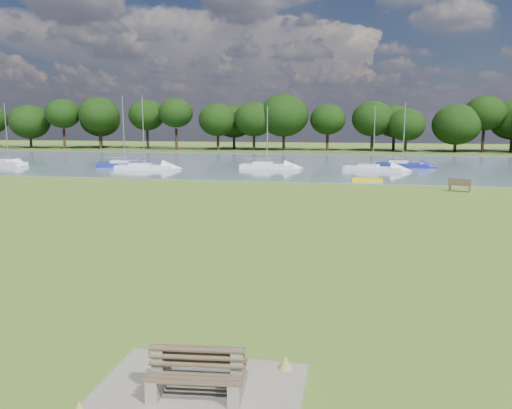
% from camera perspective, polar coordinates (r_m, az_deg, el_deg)
% --- Properties ---
extents(ground, '(220.00, 220.00, 0.00)m').
position_cam_1_polar(ground, '(23.71, 3.68, -3.91)').
color(ground, olive).
extents(river, '(220.00, 40.00, 0.10)m').
position_cam_1_polar(river, '(65.17, 8.49, 4.54)').
color(river, slate).
rests_on(river, ground).
extents(far_bank, '(220.00, 20.00, 0.40)m').
position_cam_1_polar(far_bank, '(95.08, 9.35, 6.03)').
color(far_bank, '#4C6626').
rests_on(far_bank, ground).
extents(concrete_pad, '(4.20, 3.20, 0.10)m').
position_cam_1_polar(concrete_pad, '(10.81, -6.67, -20.73)').
color(concrete_pad, gray).
rests_on(concrete_pad, ground).
extents(bench_pair, '(2.02, 1.33, 1.03)m').
position_cam_1_polar(bench_pair, '(10.58, -6.72, -18.54)').
color(bench_pair, gray).
rests_on(bench_pair, concrete_pad).
extents(riverbank_bench, '(1.79, 1.08, 1.06)m').
position_cam_1_polar(riverbank_bench, '(42.42, 22.24, 2.06)').
color(riverbank_bench, brown).
rests_on(riverbank_bench, ground).
extents(kayak, '(2.76, 0.71, 0.27)m').
position_cam_1_polar(kayak, '(47.19, 12.60, 2.80)').
color(kayak, yellow).
rests_on(kayak, river).
extents(tree_line, '(158.60, 8.49, 10.28)m').
position_cam_1_polar(tree_line, '(91.04, 14.69, 9.55)').
color(tree_line, black).
rests_on(tree_line, far_bank).
extents(sailboat_0, '(6.76, 2.59, 8.33)m').
position_cam_1_polar(sailboat_0, '(58.91, -12.70, 4.35)').
color(sailboat_0, silver).
rests_on(sailboat_0, river).
extents(sailboat_1, '(6.67, 3.41, 7.17)m').
position_cam_1_polar(sailboat_1, '(57.49, 13.15, 4.19)').
color(sailboat_1, silver).
rests_on(sailboat_1, river).
extents(sailboat_2, '(6.27, 2.93, 7.66)m').
position_cam_1_polar(sailboat_2, '(62.50, 16.35, 4.53)').
color(sailboat_2, navy).
rests_on(sailboat_2, river).
extents(sailboat_3, '(6.00, 3.73, 7.69)m').
position_cam_1_polar(sailboat_3, '(70.17, -26.44, 4.41)').
color(sailboat_3, silver).
rests_on(sailboat_3, river).
extents(sailboat_4, '(6.66, 3.11, 8.46)m').
position_cam_1_polar(sailboat_4, '(62.31, -14.81, 4.60)').
color(sailboat_4, navy).
rests_on(sailboat_4, river).
extents(sailboat_5, '(6.34, 1.90, 7.23)m').
position_cam_1_polar(sailboat_5, '(58.25, 1.22, 4.57)').
color(sailboat_5, silver).
rests_on(sailboat_5, river).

